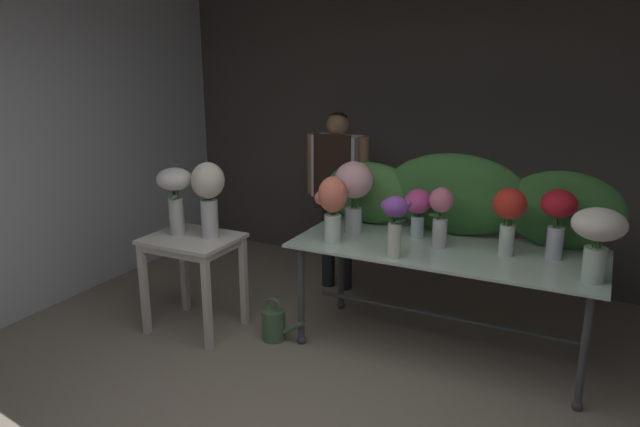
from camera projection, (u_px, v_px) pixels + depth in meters
ground_plane at (383, 341)px, 4.54m from camera, size 7.47×7.47×0.00m
wall_back at (450, 124)px, 5.60m from camera, size 5.75×0.12×2.94m
wall_left at (90, 127)px, 5.38m from camera, size 0.12×3.48×2.94m
display_table_glass at (444, 262)px, 4.22m from camera, size 2.14×0.92×0.81m
side_table_white at (193, 251)px, 4.58m from camera, size 0.68×0.56×0.77m
florist at (337, 182)px, 5.31m from camera, size 0.59×0.24×1.63m
foliage_backdrop at (456, 198)px, 4.41m from camera, size 2.22×0.27×0.62m
vase_crimson_lilies at (558, 215)px, 3.88m from camera, size 0.23×0.23×0.47m
vase_fuchsia_dahlias at (418, 207)px, 4.36m from camera, size 0.21×0.20×0.37m
vase_coral_peonies at (332, 203)px, 4.22m from camera, size 0.25×0.21×0.49m
vase_rosy_roses at (441, 213)px, 4.13m from camera, size 0.17×0.17×0.43m
vase_scarlet_tulips at (509, 213)px, 3.95m from camera, size 0.22×0.22×0.47m
vase_ivory_freesia at (599, 234)px, 3.49m from camera, size 0.31×0.31×0.46m
vase_blush_ranunculus at (354, 186)px, 4.43m from camera, size 0.29×0.29×0.55m
vase_violet_stock at (395, 220)px, 3.92m from camera, size 0.20×0.18×0.42m
vase_white_roses_tall at (175, 191)px, 4.51m from camera, size 0.27×0.27×0.53m
vase_cream_lisianthus_tall at (208, 192)px, 4.44m from camera, size 0.25×0.25×0.58m
watering_can at (274, 324)px, 4.53m from camera, size 0.35×0.18×0.34m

